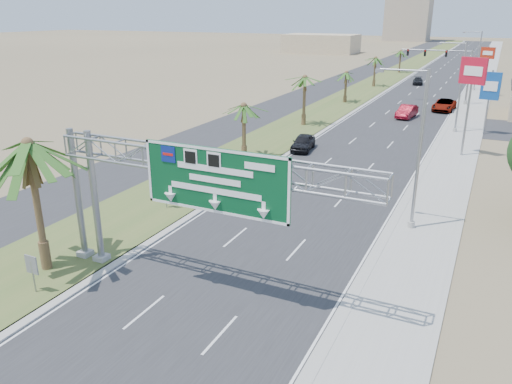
{
  "coord_description": "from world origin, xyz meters",
  "views": [
    {
      "loc": [
        11.17,
        -8.59,
        13.03
      ],
      "look_at": [
        0.61,
        13.46,
        4.2
      ],
      "focal_mm": 35.0,
      "sensor_mm": 36.0,
      "label": 1
    }
  ],
  "objects_px": {
    "signal_mast": "(455,71)",
    "sign_gantry": "(190,172)",
    "pole_sign_red_near": "(472,77)",
    "car_left_lane": "(303,143)",
    "palm_near": "(27,144)",
    "car_far": "(418,81)",
    "car_right_lane": "(444,105)",
    "pole_sign_blue": "(490,88)",
    "car_mid_lane": "(407,112)",
    "pole_sign_red_far": "(487,57)"
  },
  "relations": [
    {
      "from": "sign_gantry",
      "to": "pole_sign_red_near",
      "type": "distance_m",
      "value": 33.37
    },
    {
      "from": "car_right_lane",
      "to": "pole_sign_red_far",
      "type": "bearing_deg",
      "value": 79.17
    },
    {
      "from": "palm_near",
      "to": "signal_mast",
      "type": "bearing_deg",
      "value": 77.34
    },
    {
      "from": "car_right_lane",
      "to": "palm_near",
      "type": "bearing_deg",
      "value": -100.88
    },
    {
      "from": "signal_mast",
      "to": "pole_sign_red_near",
      "type": "bearing_deg",
      "value": -82.79
    },
    {
      "from": "signal_mast",
      "to": "pole_sign_red_near",
      "type": "xyz_separation_m",
      "value": [
        3.83,
        -30.26,
        2.59
      ]
    },
    {
      "from": "pole_sign_red_near",
      "to": "pole_sign_red_far",
      "type": "distance_m",
      "value": 40.78
    },
    {
      "from": "sign_gantry",
      "to": "car_right_lane",
      "type": "height_order",
      "value": "sign_gantry"
    },
    {
      "from": "car_right_lane",
      "to": "car_far",
      "type": "distance_m",
      "value": 27.35
    },
    {
      "from": "car_right_lane",
      "to": "pole_sign_blue",
      "type": "height_order",
      "value": "pole_sign_blue"
    },
    {
      "from": "car_mid_lane",
      "to": "pole_sign_blue",
      "type": "relative_size",
      "value": 0.7
    },
    {
      "from": "sign_gantry",
      "to": "pole_sign_blue",
      "type": "bearing_deg",
      "value": 74.79
    },
    {
      "from": "car_far",
      "to": "signal_mast",
      "type": "bearing_deg",
      "value": -75.68
    },
    {
      "from": "car_right_lane",
      "to": "signal_mast",
      "type": "bearing_deg",
      "value": 90.11
    },
    {
      "from": "car_right_lane",
      "to": "pole_sign_red_near",
      "type": "bearing_deg",
      "value": -77.26
    },
    {
      "from": "car_left_lane",
      "to": "signal_mast",
      "type": "bearing_deg",
      "value": 65.83
    },
    {
      "from": "palm_near",
      "to": "car_left_lane",
      "type": "relative_size",
      "value": 1.83
    },
    {
      "from": "car_far",
      "to": "pole_sign_red_near",
      "type": "height_order",
      "value": "pole_sign_red_near"
    },
    {
      "from": "car_left_lane",
      "to": "car_far",
      "type": "distance_m",
      "value": 54.73
    },
    {
      "from": "pole_sign_red_near",
      "to": "pole_sign_blue",
      "type": "bearing_deg",
      "value": 82.01
    },
    {
      "from": "car_mid_lane",
      "to": "pole_sign_red_near",
      "type": "xyz_separation_m",
      "value": [
        8.0,
        -16.53,
        6.61
      ]
    },
    {
      "from": "palm_near",
      "to": "signal_mast",
      "type": "height_order",
      "value": "palm_near"
    },
    {
      "from": "car_far",
      "to": "pole_sign_red_far",
      "type": "bearing_deg",
      "value": -45.86
    },
    {
      "from": "signal_mast",
      "to": "pole_sign_blue",
      "type": "xyz_separation_m",
      "value": [
        5.34,
        -19.47,
        0.3
      ]
    },
    {
      "from": "car_far",
      "to": "pole_sign_red_far",
      "type": "relative_size",
      "value": 0.56
    },
    {
      "from": "car_left_lane",
      "to": "car_mid_lane",
      "type": "bearing_deg",
      "value": 65.75
    },
    {
      "from": "signal_mast",
      "to": "car_far",
      "type": "height_order",
      "value": "signal_mast"
    },
    {
      "from": "palm_near",
      "to": "sign_gantry",
      "type": "bearing_deg",
      "value": 13.32
    },
    {
      "from": "signal_mast",
      "to": "car_left_lane",
      "type": "height_order",
      "value": "signal_mast"
    },
    {
      "from": "car_left_lane",
      "to": "car_far",
      "type": "relative_size",
      "value": 1.03
    },
    {
      "from": "palm_near",
      "to": "pole_sign_red_far",
      "type": "distance_m",
      "value": 76.67
    },
    {
      "from": "signal_mast",
      "to": "car_mid_lane",
      "type": "xyz_separation_m",
      "value": [
        -4.17,
        -13.73,
        -4.03
      ]
    },
    {
      "from": "car_left_lane",
      "to": "pole_sign_red_near",
      "type": "height_order",
      "value": "pole_sign_red_near"
    },
    {
      "from": "palm_near",
      "to": "car_far",
      "type": "height_order",
      "value": "palm_near"
    },
    {
      "from": "car_mid_lane",
      "to": "car_far",
      "type": "bearing_deg",
      "value": 102.39
    },
    {
      "from": "palm_near",
      "to": "pole_sign_red_far",
      "type": "height_order",
      "value": "palm_near"
    },
    {
      "from": "signal_mast",
      "to": "pole_sign_red_near",
      "type": "height_order",
      "value": "pole_sign_red_near"
    },
    {
      "from": "car_right_lane",
      "to": "car_mid_lane",
      "type": "bearing_deg",
      "value": -115.16
    },
    {
      "from": "pole_sign_blue",
      "to": "sign_gantry",
      "type": "bearing_deg",
      "value": -105.21
    },
    {
      "from": "sign_gantry",
      "to": "pole_sign_blue",
      "type": "height_order",
      "value": "sign_gantry"
    },
    {
      "from": "palm_near",
      "to": "signal_mast",
      "type": "distance_m",
      "value": 65.6
    },
    {
      "from": "pole_sign_blue",
      "to": "pole_sign_red_far",
      "type": "relative_size",
      "value": 0.89
    },
    {
      "from": "signal_mast",
      "to": "pole_sign_blue",
      "type": "distance_m",
      "value": 20.19
    },
    {
      "from": "signal_mast",
      "to": "sign_gantry",
      "type": "bearing_deg",
      "value": -95.74
    },
    {
      "from": "car_mid_lane",
      "to": "car_right_lane",
      "type": "bearing_deg",
      "value": 68.15
    },
    {
      "from": "sign_gantry",
      "to": "signal_mast",
      "type": "xyz_separation_m",
      "value": [
        6.23,
        62.05,
        -1.21
      ]
    },
    {
      "from": "palm_near",
      "to": "pole_sign_red_near",
      "type": "height_order",
      "value": "pole_sign_red_near"
    },
    {
      "from": "palm_near",
      "to": "car_mid_lane",
      "type": "distance_m",
      "value": 51.63
    },
    {
      "from": "palm_near",
      "to": "car_mid_lane",
      "type": "relative_size",
      "value": 1.67
    },
    {
      "from": "pole_sign_blue",
      "to": "car_far",
      "type": "bearing_deg",
      "value": 108.54
    }
  ]
}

